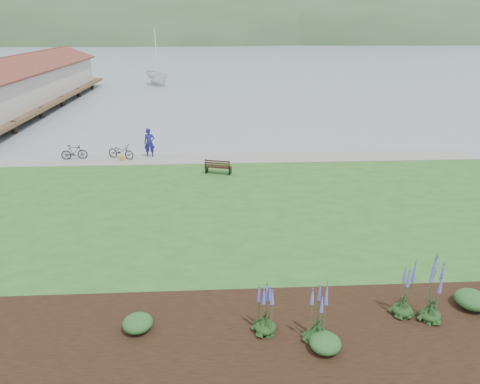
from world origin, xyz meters
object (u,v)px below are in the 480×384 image
at_px(person, 149,140).
at_px(bicycle_a, 121,151).
at_px(sailboat, 158,85).
at_px(park_bench, 218,166).

distance_m(person, bicycle_a, 1.93).
height_order(bicycle_a, sailboat, sailboat).
bearing_deg(park_bench, sailboat, 117.78).
bearing_deg(person, bicycle_a, 178.75).
xyz_separation_m(bicycle_a, sailboat, (-2.04, 35.94, -0.89)).
distance_m(park_bench, bicycle_a, 7.00).
xyz_separation_m(park_bench, bicycle_a, (-6.20, 3.24, 0.04)).
height_order(park_bench, person, person).
height_order(park_bench, bicycle_a, bicycle_a).
bearing_deg(person, sailboat, 85.50).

